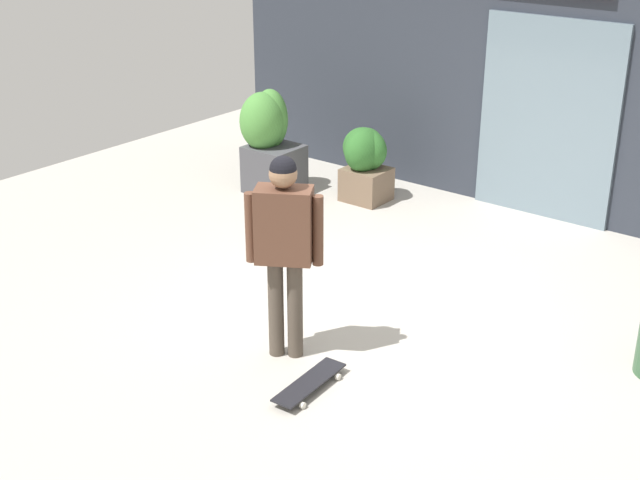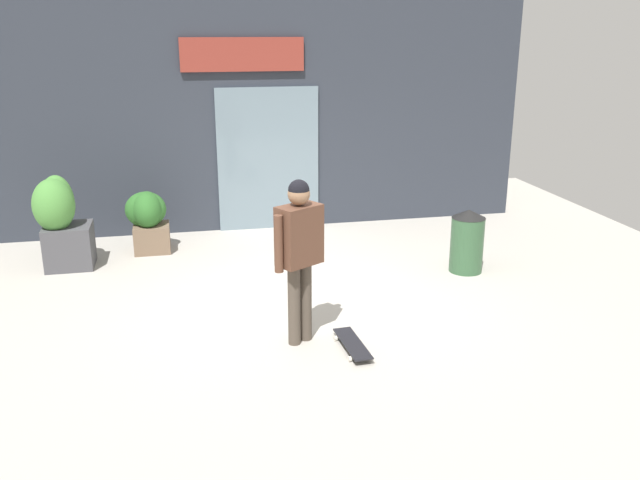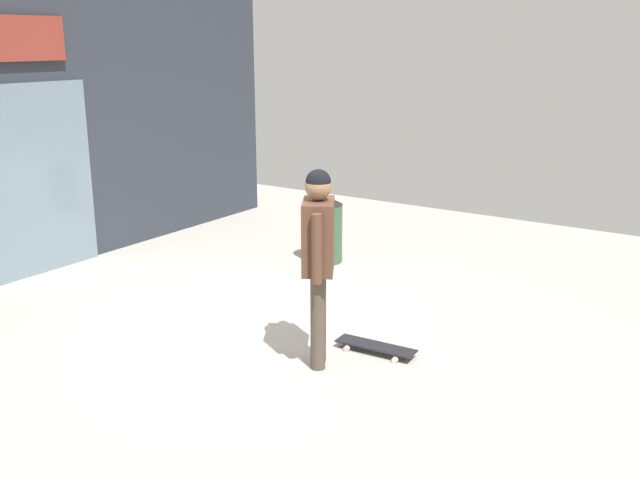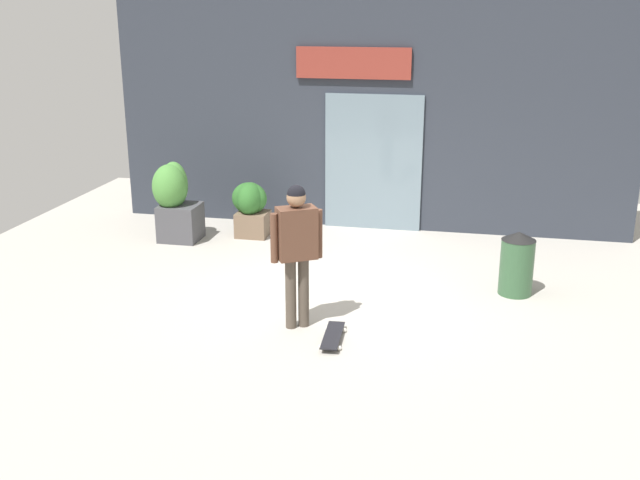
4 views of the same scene
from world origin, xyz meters
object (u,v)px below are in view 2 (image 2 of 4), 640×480
at_px(skateboarder, 299,244).
at_px(skateboard, 353,344).
at_px(planter_box_right, 60,220).
at_px(trash_bin, 467,241).
at_px(planter_box_left, 148,218).

distance_m(skateboarder, skateboard, 1.18).
bearing_deg(skateboarder, skateboard, 27.67).
height_order(planter_box_right, trash_bin, planter_box_right).
relative_size(skateboard, planter_box_right, 0.60).
distance_m(planter_box_left, trash_bin, 4.61).
xyz_separation_m(skateboarder, planter_box_right, (-2.77, 2.98, -0.40)).
height_order(skateboard, planter_box_right, planter_box_right).
bearing_deg(skateboarder, planter_box_left, 174.54).
distance_m(skateboard, trash_bin, 2.90).
relative_size(skateboarder, planter_box_left, 1.93).
xyz_separation_m(planter_box_left, planter_box_right, (-1.14, -0.47, 0.17)).
bearing_deg(trash_bin, planter_box_right, 166.12).
bearing_deg(trash_bin, planter_box_left, 156.98).
height_order(skateboard, trash_bin, trash_bin).
height_order(skateboarder, planter_box_right, skateboarder).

